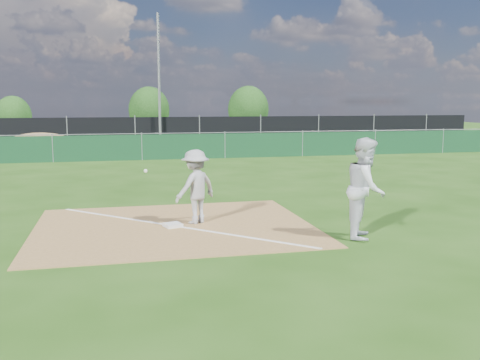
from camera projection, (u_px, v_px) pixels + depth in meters
name	position (u px, v px, depth m)	size (l,w,h in m)	color
ground	(149.00, 174.00, 20.45)	(90.00, 90.00, 0.00)	#20480F
infield_dirt	(174.00, 227.00, 11.78)	(6.00, 5.00, 0.02)	olive
foul_line	(174.00, 226.00, 11.78)	(0.08, 7.00, 0.01)	white
green_fence	(142.00, 147.00, 25.18)	(44.00, 0.05, 1.20)	#0E361C
dirt_mound	(40.00, 144.00, 27.43)	(3.38, 2.60, 1.17)	olive
black_fence	(135.00, 132.00, 32.85)	(46.00, 0.04, 1.80)	black
parking_lot	(133.00, 141.00, 37.80)	(46.00, 9.00, 0.01)	black
light_pole	(159.00, 81.00, 32.45)	(0.16, 0.16, 8.00)	slate
first_base	(173.00, 225.00, 11.73)	(0.36, 0.36, 0.07)	silver
play_at_first	(195.00, 187.00, 11.98)	(1.76, 1.10, 1.66)	#B0B0B3
runner	(366.00, 188.00, 10.75)	(0.99, 0.77, 2.03)	silver
car_left	(45.00, 130.00, 36.23)	(1.88, 4.68, 1.59)	#A4A6AC
car_mid	(137.00, 131.00, 36.73)	(1.49, 4.28, 1.41)	black
car_right	(224.00, 130.00, 37.87)	(2.03, 5.00, 1.45)	black
tree_left	(13.00, 116.00, 40.16)	(2.68, 2.68, 3.18)	#382316
tree_mid	(149.00, 110.00, 44.33)	(3.36, 3.36, 3.98)	#382316
tree_right	(248.00, 109.00, 44.99)	(3.42, 3.42, 4.06)	#382316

